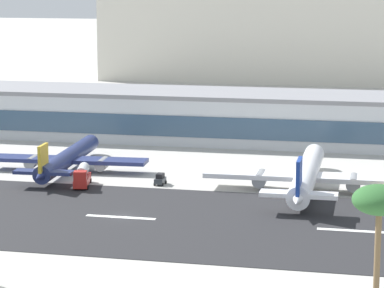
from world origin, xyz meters
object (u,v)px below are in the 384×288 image
at_px(service_fuel_truck_0, 82,176).
at_px(palm_tree_2, 379,203).
at_px(terminal_building, 234,116).
at_px(airliner_navy_tail_gate_2, 306,176).
at_px(airliner_gold_tail_gate_1, 66,159).
at_px(service_baggage_tug_1, 160,179).
at_px(distant_hotel_block, 248,25).

xyz_separation_m(service_fuel_truck_0, palm_tree_2, (56.25, -58.43, 12.08)).
distance_m(terminal_building, airliner_navy_tail_gate_2, 55.35).
height_order(airliner_gold_tail_gate_1, service_fuel_truck_0, airliner_gold_tail_gate_1).
bearing_deg(airliner_gold_tail_gate_1, palm_tree_2, -141.14).
distance_m(terminal_building, service_baggage_tug_1, 50.91).
xyz_separation_m(terminal_building, distant_hotel_block, (-17.91, 134.30, 15.25)).
bearing_deg(airliner_navy_tail_gate_2, distant_hotel_block, 11.29).
distance_m(airliner_gold_tail_gate_1, service_fuel_truck_0, 13.92).
height_order(service_baggage_tug_1, palm_tree_2, palm_tree_2).
relative_size(service_baggage_tug_1, palm_tree_2, 0.20).
distance_m(airliner_navy_tail_gate_2, palm_tree_2, 65.35).
bearing_deg(service_baggage_tug_1, airliner_gold_tail_gate_1, 73.83).
bearing_deg(palm_tree_2, distant_hotel_block, 102.34).
bearing_deg(airliner_gold_tail_gate_1, terminal_building, -35.79).
relative_size(distant_hotel_block, service_baggage_tug_1, 34.28).
bearing_deg(service_fuel_truck_0, distant_hotel_block, 166.26).
relative_size(airliner_gold_tail_gate_1, service_fuel_truck_0, 4.54).
bearing_deg(palm_tree_2, airliner_navy_tail_gate_2, 102.51).
bearing_deg(service_baggage_tug_1, service_fuel_truck_0, 110.01).
xyz_separation_m(service_fuel_truck_0, service_baggage_tug_1, (14.20, 4.67, -0.98)).
bearing_deg(airliner_gold_tail_gate_1, service_baggage_tug_1, -111.39).
height_order(distant_hotel_block, airliner_navy_tail_gate_2, distant_hotel_block).
xyz_separation_m(airliner_navy_tail_gate_2, service_baggage_tug_1, (-28.10, 0.22, -2.01)).
bearing_deg(terminal_building, service_fuel_truck_0, -109.94).
bearing_deg(airliner_navy_tail_gate_2, palm_tree_2, -168.48).
xyz_separation_m(distant_hotel_block, airliner_navy_tail_gate_2, (40.26, -184.86, -18.19)).
xyz_separation_m(airliner_gold_tail_gate_1, service_baggage_tug_1, (21.70, -7.04, -1.63)).
height_order(service_fuel_truck_0, service_baggage_tug_1, service_fuel_truck_0).
xyz_separation_m(terminal_building, airliner_navy_tail_gate_2, (22.34, -50.55, -2.94)).
xyz_separation_m(airliner_gold_tail_gate_1, palm_tree_2, (63.75, -70.14, 11.43)).
relative_size(airliner_gold_tail_gate_1, service_baggage_tug_1, 12.40).
bearing_deg(service_fuel_truck_0, airliner_gold_tail_gate_1, -160.47).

